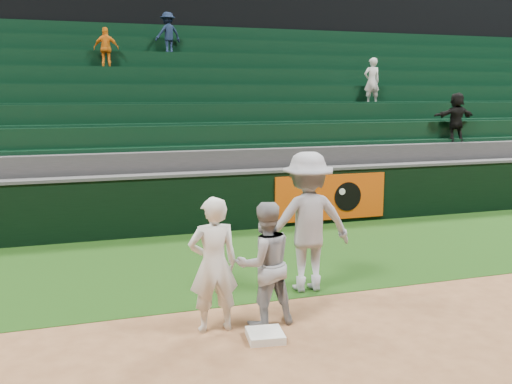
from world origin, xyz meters
TOP-DOWN VIEW (x-y plane):
  - ground at (0.00, 0.00)m, footprint 70.00×70.00m
  - foul_grass at (0.00, 3.00)m, footprint 36.00×4.20m
  - upper_deck at (0.00, 17.45)m, footprint 40.00×12.00m
  - first_base at (-0.31, -0.23)m, footprint 0.46×0.46m
  - first_baseman at (-0.81, 0.22)m, footprint 0.61×0.40m
  - baserunner at (-0.16, 0.22)m, footprint 0.80×0.65m
  - base_coach at (0.82, 1.21)m, footprint 1.35×0.84m
  - field_wall at (0.03, 5.20)m, footprint 36.00×0.45m
  - stadium_seating at (0.00, 8.97)m, footprint 36.00×5.95m

SIDE VIEW (x-z plane):
  - ground at x=0.00m, z-range 0.00..0.00m
  - foul_grass at x=0.00m, z-range 0.00..0.01m
  - first_base at x=-0.31m, z-range 0.00..0.09m
  - field_wall at x=0.03m, z-range 0.01..1.26m
  - baserunner at x=-0.16m, z-range 0.00..1.55m
  - first_baseman at x=-0.81m, z-range 0.00..1.65m
  - base_coach at x=0.82m, z-range 0.01..2.03m
  - stadium_seating at x=0.00m, z-range -0.83..4.24m
  - upper_deck at x=0.00m, z-range 0.00..12.00m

